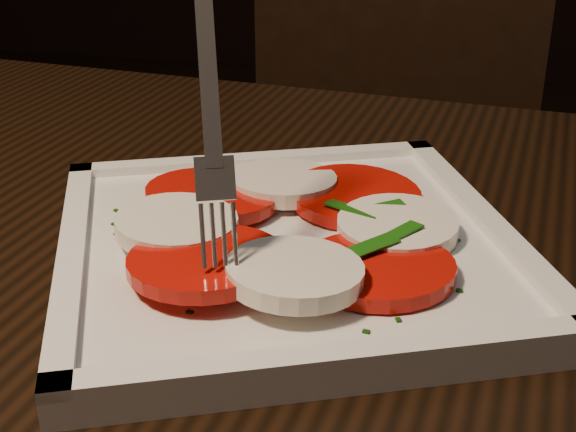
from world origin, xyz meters
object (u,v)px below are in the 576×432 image
object	(u,v)px
chair	(374,185)
plate	(288,250)
table	(195,423)
fork	(208,80)

from	to	relation	value
chair	plate	world-z (taller)	chair
table	chair	world-z (taller)	chair
table	plate	world-z (taller)	plate
fork	table	bearing A→B (deg)	-147.57
chair	table	bearing A→B (deg)	-86.18
plate	fork	bearing A→B (deg)	-148.19
plate	table	bearing A→B (deg)	-141.24
table	chair	bearing A→B (deg)	87.18
plate	chair	bearing A→B (deg)	91.54
chair	fork	world-z (taller)	fork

